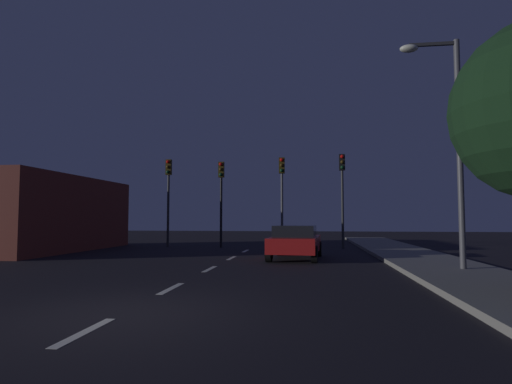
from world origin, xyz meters
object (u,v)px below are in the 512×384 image
object	(u,v)px
traffic_signal_far_left	(168,186)
traffic_signal_far_right	(342,182)
traffic_signal_center_right	(282,185)
street_lamp_right	(450,131)
car_stopped_ahead	(295,241)
traffic_signal_center_left	(221,187)

from	to	relation	value
traffic_signal_far_left	traffic_signal_far_right	xyz separation A→B (m)	(9.99, 0.00, 0.07)
traffic_signal_center_right	street_lamp_right	world-z (taller)	street_lamp_right
traffic_signal_far_left	traffic_signal_far_right	distance (m)	9.99
traffic_signal_center_right	car_stopped_ahead	bearing A→B (deg)	-81.28
traffic_signal_far_right	street_lamp_right	distance (m)	10.47
traffic_signal_center_left	street_lamp_right	distance (m)	13.82
traffic_signal_center_right	car_stopped_ahead	world-z (taller)	traffic_signal_center_right
traffic_signal_far_left	car_stopped_ahead	distance (m)	10.28
traffic_signal_center_right	car_stopped_ahead	size ratio (longest dim) A/B	1.25
car_stopped_ahead	traffic_signal_center_left	bearing A→B (deg)	125.31
traffic_signal_center_left	car_stopped_ahead	bearing A→B (deg)	-54.69
traffic_signal_far_left	street_lamp_right	xyz separation A→B (m)	(12.48, -10.15, 0.75)
traffic_signal_far_right	street_lamp_right	bearing A→B (deg)	-76.22
street_lamp_right	car_stopped_ahead	bearing A→B (deg)	141.67
traffic_signal_center_right	street_lamp_right	xyz separation A→B (m)	(5.84, -10.15, 0.75)
traffic_signal_far_left	car_stopped_ahead	xyz separation A→B (m)	(7.61, -6.30, -2.85)
traffic_signal_far_right	street_lamp_right	size ratio (longest dim) A/B	0.73
traffic_signal_center_left	traffic_signal_far_right	distance (m)	6.85
traffic_signal_center_left	traffic_signal_center_right	xyz separation A→B (m)	(3.49, 0.00, 0.12)
traffic_signal_far_left	traffic_signal_far_right	size ratio (longest dim) A/B	0.98
traffic_signal_far_left	traffic_signal_center_left	world-z (taller)	traffic_signal_far_left
traffic_signal_far_left	traffic_signal_center_left	distance (m)	3.15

